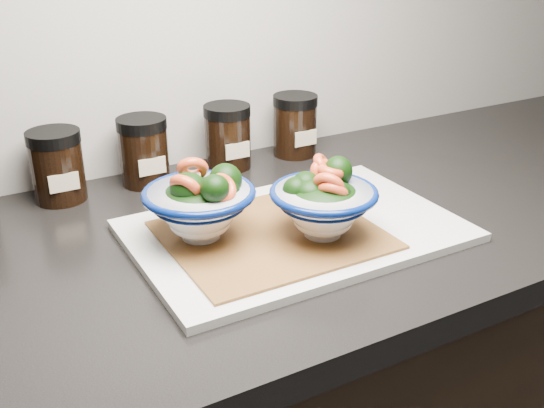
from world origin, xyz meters
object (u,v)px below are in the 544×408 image
cutting_board (295,230)px  spice_jar_f (295,125)px  bowl_right (323,202)px  spice_jar_e (228,137)px  spice_jar_c (57,166)px  spice_jar_d (144,151)px  bowl_left (201,204)px

cutting_board → spice_jar_f: size_ratio=3.98×
bowl_right → spice_jar_e: (0.02, 0.33, -0.01)m
bowl_right → spice_jar_f: 0.36m
spice_jar_c → spice_jar_d: bearing=0.0°
bowl_left → spice_jar_d: bearing=88.3°
bowl_left → spice_jar_f: size_ratio=1.34×
spice_jar_e → bowl_right: bearing=-92.7°
spice_jar_e → spice_jar_f: 0.14m
spice_jar_c → cutting_board: bearing=-47.5°
spice_jar_f → bowl_right: bearing=-115.1°
bowl_left → spice_jar_e: (0.16, 0.26, -0.01)m
bowl_left → spice_jar_d: bowl_left is taller
bowl_left → cutting_board: bearing=-12.7°
spice_jar_c → spice_jar_f: (0.43, 0.00, 0.00)m
spice_jar_c → spice_jar_e: 0.29m
spice_jar_f → spice_jar_c: bearing=180.0°
spice_jar_d → spice_jar_c: bearing=180.0°
bowl_left → spice_jar_e: size_ratio=1.34×
spice_jar_c → spice_jar_f: bearing=0.0°
cutting_board → spice_jar_e: (0.03, 0.28, 0.05)m
cutting_board → spice_jar_c: size_ratio=3.98×
bowl_right → spice_jar_d: size_ratio=1.29×
cutting_board → spice_jar_c: spice_jar_c is taller
cutting_board → spice_jar_e: spice_jar_e is taller
bowl_left → spice_jar_c: (-0.13, 0.26, -0.01)m
cutting_board → spice_jar_d: spice_jar_d is taller
spice_jar_d → spice_jar_e: size_ratio=1.00×
bowl_left → spice_jar_f: bearing=40.5°
bowl_right → spice_jar_d: (-0.14, 0.33, -0.01)m
spice_jar_c → bowl_right: bearing=-49.7°
spice_jar_d → spice_jar_f: same height
bowl_right → spice_jar_c: bowl_right is taller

